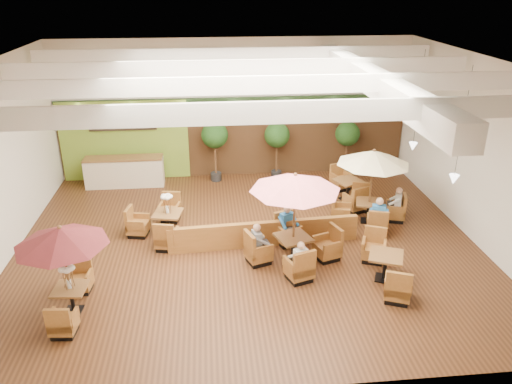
{
  "coord_description": "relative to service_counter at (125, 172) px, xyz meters",
  "views": [
    {
      "loc": [
        -1.1,
        -13.51,
        7.6
      ],
      "look_at": [
        0.3,
        0.5,
        1.5
      ],
      "focal_mm": 35.0,
      "sensor_mm": 36.0,
      "label": 1
    }
  ],
  "objects": [
    {
      "name": "room",
      "position": [
        4.65,
        -3.88,
        3.05
      ],
      "size": [
        14.04,
        14.0,
        5.52
      ],
      "color": "#381E0F",
      "rests_on": "ground"
    },
    {
      "name": "diner_0",
      "position": [
        5.61,
        -7.26,
        0.15
      ],
      "size": [
        0.4,
        0.37,
        0.73
      ],
      "rotation": [
        0.0,
        0.0,
        0.33
      ],
      "color": "silver",
      "rests_on": "ground"
    },
    {
      "name": "diner_4",
      "position": [
        9.48,
        -4.02,
        0.16
      ],
      "size": [
        0.39,
        0.42,
        0.75
      ],
      "rotation": [
        0.0,
        0.0,
        1.18
      ],
      "color": "silver",
      "rests_on": "ground"
    },
    {
      "name": "topiary_1",
      "position": [
        6.02,
        0.2,
        1.16
      ],
      "size": [
        1.0,
        1.0,
        2.33
      ],
      "color": "black",
      "rests_on": "ground"
    },
    {
      "name": "topiary_2",
      "position": [
        8.87,
        0.2,
        1.12
      ],
      "size": [
        0.98,
        0.98,
        2.29
      ],
      "color": "black",
      "rests_on": "ground"
    },
    {
      "name": "table_5",
      "position": [
        8.33,
        -2.19,
        -0.21
      ],
      "size": [
        1.15,
        2.81,
        0.99
      ],
      "rotation": [
        0.0,
        0.0,
        0.4
      ],
      "color": "brown",
      "rests_on": "ground"
    },
    {
      "name": "diner_3",
      "position": [
        8.54,
        -4.96,
        0.2
      ],
      "size": [
        0.46,
        0.42,
        0.85
      ],
      "rotation": [
        0.0,
        0.0,
        -0.29
      ],
      "color": "#2A6FB7",
      "rests_on": "ground"
    },
    {
      "name": "table_2",
      "position": [
        8.54,
        -4.02,
        1.17
      ],
      "size": [
        2.64,
        2.64,
        2.57
      ],
      "rotation": [
        0.0,
        0.0,
        -0.29
      ],
      "color": "brown",
      "rests_on": "ground"
    },
    {
      "name": "service_counter",
      "position": [
        0.0,
        0.0,
        0.0
      ],
      "size": [
        3.0,
        0.75,
        1.18
      ],
      "color": "beige",
      "rests_on": "ground"
    },
    {
      "name": "table_4",
      "position": [
        7.92,
        -7.46,
        -0.21
      ],
      "size": [
        1.14,
        2.77,
        0.97
      ],
      "rotation": [
        0.0,
        0.0,
        -0.4
      ],
      "color": "brown",
      "rests_on": "ground"
    },
    {
      "name": "table_0",
      "position": [
        -0.17,
        -8.07,
        1.22
      ],
      "size": [
        2.19,
        2.34,
        2.38
      ],
      "rotation": [
        0.0,
        0.0,
        -0.08
      ],
      "color": "brown",
      "rests_on": "ground"
    },
    {
      "name": "topiary_0",
      "position": [
        3.56,
        0.2,
        1.23
      ],
      "size": [
        1.05,
        1.05,
        2.43
      ],
      "color": "black",
      "rests_on": "ground"
    },
    {
      "name": "booth_divider",
      "position": [
        4.88,
        -5.3,
        -0.18
      ],
      "size": [
        5.83,
        0.55,
        0.81
      ],
      "primitive_type": "cube",
      "rotation": [
        0.0,
        0.0,
        0.06
      ],
      "color": "brown",
      "rests_on": "ground"
    },
    {
      "name": "table_3",
      "position": [
        1.68,
        -4.24,
        -0.13
      ],
      "size": [
        1.83,
        2.65,
        1.54
      ],
      "rotation": [
        0.0,
        0.0,
        -0.19
      ],
      "color": "brown",
      "rests_on": "ground"
    },
    {
      "name": "diner_2",
      "position": [
        4.6,
        -6.25,
        0.17
      ],
      "size": [
        0.36,
        0.42,
        0.79
      ],
      "rotation": [
        0.0,
        0.0,
        4.91
      ],
      "color": "slate",
      "rests_on": "ground"
    },
    {
      "name": "diner_1",
      "position": [
        5.61,
        -5.25,
        0.18
      ],
      "size": [
        0.45,
        0.43,
        0.81
      ],
      "rotation": [
        0.0,
        0.0,
        3.57
      ],
      "color": "#2A6FB7",
      "rests_on": "ground"
    },
    {
      "name": "table_1",
      "position": [
        5.61,
        -6.25,
        1.27
      ],
      "size": [
        2.84,
        2.84,
        2.74
      ],
      "rotation": [
        0.0,
        0.0,
        0.33
      ],
      "color": "brown",
      "rests_on": "ground"
    }
  ]
}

